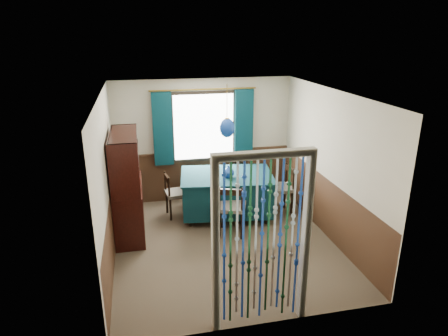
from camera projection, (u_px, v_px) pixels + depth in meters
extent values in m
plane|color=brown|center=(225.00, 243.00, 6.70)|extent=(4.00, 4.00, 0.00)
plane|color=silver|center=(225.00, 93.00, 5.88)|extent=(4.00, 4.00, 0.00)
plane|color=beige|center=(203.00, 141.00, 8.14)|extent=(3.60, 0.00, 3.60)
plane|color=beige|center=(264.00, 232.00, 4.45)|extent=(3.60, 0.00, 3.60)
plane|color=beige|center=(107.00, 182.00, 5.93)|extent=(0.00, 4.00, 4.00)
plane|color=beige|center=(330.00, 165.00, 6.66)|extent=(0.00, 4.00, 4.00)
plane|color=#422919|center=(204.00, 175.00, 8.37)|extent=(3.60, 0.00, 3.60)
plane|color=#422919|center=(261.00, 288.00, 4.71)|extent=(3.60, 0.00, 3.60)
plane|color=#422919|center=(112.00, 227.00, 6.17)|extent=(0.00, 4.00, 4.00)
plane|color=#422919|center=(325.00, 206.00, 6.90)|extent=(0.00, 4.00, 4.00)
cube|color=black|center=(204.00, 127.00, 7.99)|extent=(1.32, 0.12, 1.42)
cube|color=#0A2C34|center=(227.00, 193.00, 7.59)|extent=(1.78, 1.33, 0.67)
cube|color=#0A2C34|center=(227.00, 175.00, 7.47)|extent=(1.85, 1.40, 0.03)
cylinder|color=black|center=(191.00, 222.00, 7.26)|extent=(0.07, 0.07, 0.14)
cylinder|color=black|center=(266.00, 220.00, 7.36)|extent=(0.07, 0.07, 0.14)
cylinder|color=black|center=(191.00, 203.00, 8.07)|extent=(0.07, 0.07, 0.14)
cylinder|color=black|center=(259.00, 201.00, 8.17)|extent=(0.07, 0.07, 0.14)
cylinder|color=black|center=(219.00, 225.00, 6.80)|extent=(0.05, 0.05, 0.48)
cylinder|color=black|center=(242.00, 226.00, 6.76)|extent=(0.05, 0.05, 0.48)
cylinder|color=black|center=(222.00, 216.00, 7.14)|extent=(0.05, 0.05, 0.48)
cylinder|color=black|center=(244.00, 217.00, 7.10)|extent=(0.05, 0.05, 0.48)
cube|color=#5B5549|center=(232.00, 207.00, 6.86)|extent=(0.59, 0.57, 0.06)
cube|color=black|center=(231.00, 192.00, 6.57)|extent=(0.40, 0.17, 0.11)
cylinder|color=black|center=(219.00, 200.00, 6.64)|extent=(0.04, 0.04, 0.47)
cylinder|color=black|center=(242.00, 201.00, 6.59)|extent=(0.04, 0.04, 0.47)
cylinder|color=black|center=(235.00, 186.00, 8.49)|extent=(0.05, 0.05, 0.46)
cylinder|color=black|center=(218.00, 186.00, 8.52)|extent=(0.05, 0.05, 0.46)
cylinder|color=black|center=(234.00, 193.00, 8.16)|extent=(0.05, 0.05, 0.46)
cylinder|color=black|center=(216.00, 192.00, 8.19)|extent=(0.05, 0.05, 0.46)
cube|color=#5B5549|center=(226.00, 178.00, 8.25)|extent=(0.56, 0.55, 0.06)
cube|color=black|center=(227.00, 159.00, 8.32)|extent=(0.39, 0.16, 0.10)
cylinder|color=black|center=(236.00, 166.00, 8.35)|extent=(0.04, 0.04, 0.45)
cylinder|color=black|center=(218.00, 165.00, 8.38)|extent=(0.04, 0.04, 0.45)
cylinder|color=black|center=(167.00, 202.00, 7.74)|extent=(0.04, 0.04, 0.44)
cylinder|color=black|center=(171.00, 210.00, 7.43)|extent=(0.04, 0.04, 0.44)
cylinder|color=black|center=(183.00, 200.00, 7.84)|extent=(0.04, 0.04, 0.44)
cylinder|color=black|center=(188.00, 207.00, 7.53)|extent=(0.04, 0.04, 0.44)
cube|color=#5B5549|center=(177.00, 193.00, 7.56)|extent=(0.45, 0.47, 0.06)
cube|color=black|center=(167.00, 178.00, 7.40)|extent=(0.08, 0.37, 0.10)
cylinder|color=black|center=(165.00, 182.00, 7.60)|extent=(0.04, 0.04, 0.43)
cylinder|color=black|center=(169.00, 188.00, 7.29)|extent=(0.04, 0.04, 0.43)
cylinder|color=black|center=(292.00, 204.00, 7.62)|extent=(0.05, 0.05, 0.48)
cylinder|color=black|center=(284.00, 196.00, 7.98)|extent=(0.05, 0.05, 0.48)
cylinder|color=black|center=(274.00, 206.00, 7.54)|extent=(0.05, 0.05, 0.48)
cylinder|color=black|center=(267.00, 198.00, 7.90)|extent=(0.05, 0.05, 0.48)
cube|color=#5B5549|center=(280.00, 188.00, 7.67)|extent=(0.45, 0.47, 0.06)
cube|color=black|center=(290.00, 170.00, 7.60)|extent=(0.04, 0.41, 0.11)
cylinder|color=black|center=(294.00, 181.00, 7.47)|extent=(0.04, 0.04, 0.47)
cylinder|color=black|center=(286.00, 174.00, 7.82)|extent=(0.04, 0.04, 0.47)
cube|color=black|center=(130.00, 209.00, 6.92)|extent=(0.49, 1.38, 0.90)
cube|color=black|center=(125.00, 172.00, 6.02)|extent=(0.43, 0.05, 0.90)
cube|color=black|center=(126.00, 149.00, 7.24)|extent=(0.43, 0.05, 0.90)
cube|color=black|center=(123.00, 134.00, 6.49)|extent=(0.44, 1.38, 0.04)
cube|color=black|center=(112.00, 160.00, 6.59)|extent=(0.04, 1.35, 0.90)
cube|color=black|center=(128.00, 167.00, 6.68)|extent=(0.39, 1.30, 0.02)
cube|color=black|center=(126.00, 150.00, 6.58)|extent=(0.39, 1.30, 0.02)
cylinder|color=olive|center=(227.00, 106.00, 7.05)|extent=(0.01, 0.01, 0.78)
ellipsoid|color=navy|center=(227.00, 128.00, 7.18)|extent=(0.28, 0.28, 0.35)
cylinder|color=olive|center=(227.00, 118.00, 7.12)|extent=(0.09, 0.09, 0.03)
imported|color=navy|center=(228.00, 172.00, 7.32)|extent=(0.26, 0.26, 0.21)
imported|color=beige|center=(129.00, 170.00, 6.43)|extent=(0.29, 0.29, 0.05)
imported|color=beige|center=(130.00, 173.00, 7.01)|extent=(0.23, 0.23, 0.21)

